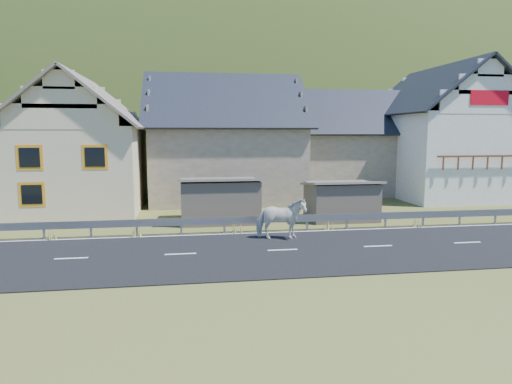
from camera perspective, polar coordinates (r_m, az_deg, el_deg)
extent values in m
plane|color=#494B1C|center=(18.27, 3.34, -7.37)|extent=(160.00, 160.00, 0.00)
cube|color=black|center=(18.27, 3.34, -7.31)|extent=(60.00, 7.00, 0.04)
cube|color=silver|center=(18.26, 3.34, -7.23)|extent=(60.00, 6.60, 0.01)
cube|color=#93969B|center=(21.67, 1.30, -3.43)|extent=(28.00, 0.08, 0.34)
cube|color=#93969B|center=(22.30, -24.99, -4.42)|extent=(0.10, 0.06, 0.70)
cube|color=#93969B|center=(21.83, -19.93, -4.42)|extent=(0.10, 0.06, 0.70)
cube|color=#93969B|center=(21.52, -14.68, -4.37)|extent=(0.10, 0.06, 0.70)
cube|color=#93969B|center=(21.41, -9.34, -4.29)|extent=(0.10, 0.06, 0.70)
cube|color=#93969B|center=(21.48, -3.98, -4.17)|extent=(0.10, 0.06, 0.70)
cube|color=#93969B|center=(21.73, 1.29, -4.02)|extent=(0.10, 0.06, 0.70)
cube|color=#93969B|center=(22.16, 6.40, -3.83)|extent=(0.10, 0.06, 0.70)
cube|color=#93969B|center=(22.76, 11.28, -3.63)|extent=(0.10, 0.06, 0.70)
cube|color=#93969B|center=(23.52, 15.87, -3.42)|extent=(0.10, 0.06, 0.70)
cube|color=#93969B|center=(24.41, 20.14, -3.20)|extent=(0.10, 0.06, 0.70)
cube|color=#93969B|center=(25.44, 24.10, -2.98)|extent=(0.10, 0.06, 0.70)
cube|color=#93969B|center=(26.57, 27.73, -2.77)|extent=(0.10, 0.06, 0.70)
cube|color=#62574A|center=(24.09, -4.56, -1.09)|extent=(4.30, 3.30, 2.40)
cube|color=#62574A|center=(24.95, 10.59, -1.13)|extent=(3.80, 2.90, 2.20)
cube|color=beige|center=(30.01, -20.84, 2.82)|extent=(7.00, 9.00, 5.00)
cube|color=orange|center=(26.01, -26.44, 3.88)|extent=(1.30, 0.12, 1.30)
cube|color=orange|center=(25.23, -19.48, 4.14)|extent=(1.30, 0.12, 1.30)
cube|color=orange|center=(26.18, -26.20, -0.27)|extent=(1.30, 0.12, 1.30)
cube|color=tan|center=(31.91, -24.19, 10.21)|extent=(0.70, 0.70, 2.40)
cube|color=tan|center=(32.45, -3.94, 3.60)|extent=(10.00, 9.00, 5.00)
cube|color=tan|center=(36.63, 11.59, 3.59)|extent=(9.00, 8.00, 4.60)
cube|color=white|center=(36.49, 22.18, 4.28)|extent=(8.00, 10.00, 6.00)
cube|color=red|center=(32.31, 27.16, 10.43)|extent=(2.60, 0.06, 0.90)
cube|color=brown|center=(32.10, 27.01, 4.02)|extent=(6.80, 0.12, 0.12)
ellipsoid|color=#293A14|center=(198.99, -6.21, 0.29)|extent=(440.00, 280.00, 260.00)
imported|color=silver|center=(19.90, 3.13, -3.34)|extent=(1.23, 2.25, 1.81)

